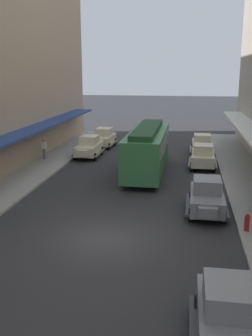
# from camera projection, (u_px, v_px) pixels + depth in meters

# --- Properties ---
(ground_plane) EXTENTS (200.00, 200.00, 0.00)m
(ground_plane) POSITION_uv_depth(u_px,v_px,m) (105.00, 239.00, 17.60)
(ground_plane) COLOR #2D2D30
(parked_car_0) EXTENTS (2.15, 4.26, 1.84)m
(parked_car_0) POSITION_uv_depth(u_px,v_px,m) (202.00, 144.00, 34.97)
(parked_car_0) COLOR beige
(parked_car_0) RESTS_ON ground
(parked_car_1) EXTENTS (2.28, 4.31, 1.84)m
(parked_car_1) POSITION_uv_depth(u_px,v_px,m) (104.00, 137.00, 38.34)
(parked_car_1) COLOR beige
(parked_car_1) RESTS_ON ground
(parked_car_2) EXTENTS (2.18, 4.28, 1.84)m
(parked_car_2) POSITION_uv_depth(u_px,v_px,m) (207.00, 196.00, 20.59)
(parked_car_2) COLOR slate
(parked_car_2) RESTS_ON ground
(parked_car_3) EXTENTS (2.14, 4.26, 1.84)m
(parked_car_3) POSITION_uv_depth(u_px,v_px,m) (231.00, 319.00, 10.43)
(parked_car_3) COLOR slate
(parked_car_3) RESTS_ON ground
(parked_car_4) EXTENTS (2.15, 4.26, 1.84)m
(parked_car_4) POSITION_uv_depth(u_px,v_px,m) (89.00, 146.00, 33.84)
(parked_car_4) COLOR beige
(parked_car_4) RESTS_ON ground
(parked_car_5) EXTENTS (2.27, 4.31, 1.84)m
(parked_car_5) POSITION_uv_depth(u_px,v_px,m) (203.00, 156.00, 30.24)
(parked_car_5) COLOR beige
(parked_car_5) RESTS_ON ground
(streetcar) EXTENTS (2.59, 9.62, 3.46)m
(streetcar) POSITION_uv_depth(u_px,v_px,m) (147.00, 148.00, 28.20)
(streetcar) COLOR #33723F
(streetcar) RESTS_ON ground
(fire_hydrant) EXTENTS (0.24, 0.24, 0.82)m
(fire_hydrant) POSITION_uv_depth(u_px,v_px,m) (247.00, 222.00, 18.03)
(fire_hydrant) COLOR #B21E19
(fire_hydrant) RESTS_ON sidewalk_right
(pedestrian_1) EXTENTS (0.36, 0.24, 1.64)m
(pedestrian_1) POSITION_uv_depth(u_px,v_px,m) (44.00, 149.00, 32.53)
(pedestrian_1) COLOR slate
(pedestrian_1) RESTS_ON sidewalk_left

